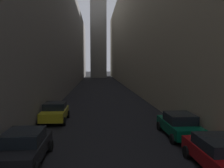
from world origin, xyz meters
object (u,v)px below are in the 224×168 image
object	(u,v)px
parked_car_left_second	(24,147)
parked_car_left_third	(55,112)
parked_car_right_second	(220,154)
parked_car_right_third	(179,125)

from	to	relation	value
parked_car_left_second	parked_car_left_third	world-z (taller)	parked_car_left_third
parked_car_left_second	parked_car_right_second	distance (m)	8.92
parked_car_right_second	parked_car_right_third	bearing A→B (deg)	0.00
parked_car_left_third	parked_car_right_third	size ratio (longest dim) A/B	0.91
parked_car_right_second	parked_car_right_third	size ratio (longest dim) A/B	1.03
parked_car_left_third	parked_car_right_third	xyz separation A→B (m)	(8.80, -4.64, -0.02)
parked_car_left_second	parked_car_left_third	distance (m)	8.19
parked_car_left_second	parked_car_left_third	size ratio (longest dim) A/B	1.08
parked_car_left_second	parked_car_right_second	size ratio (longest dim) A/B	0.96
parked_car_left_second	parked_car_right_third	world-z (taller)	parked_car_left_second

